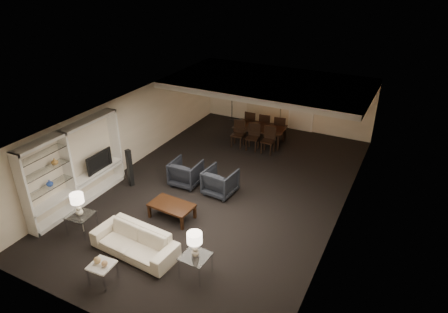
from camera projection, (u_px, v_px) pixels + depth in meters
floor at (224, 188)px, 12.33m from camera, size 11.00×11.00×0.00m
ceiling at (224, 112)px, 11.19m from camera, size 7.00×11.00×0.02m
wall_back at (286, 98)px, 16.12m from camera, size 7.00×0.02×2.50m
wall_front at (89, 270)px, 7.39m from camera, size 7.00×0.02×2.50m
wall_left at (130, 131)px, 13.17m from camera, size 0.02×11.00×2.50m
wall_right at (344, 179)px, 10.34m from camera, size 0.02×11.00×2.50m
ceiling_soffit at (269, 83)px, 14.01m from camera, size 7.00×4.00×0.20m
curtains at (264, 97)px, 16.44m from camera, size 1.50×0.12×2.40m
door at (302, 106)px, 15.90m from camera, size 0.90×0.05×2.10m
painting at (339, 99)px, 15.10m from camera, size 0.95×0.04×0.65m
media_unit at (75, 167)px, 11.07m from camera, size 0.38×3.40×2.35m
pendant_light at (276, 98)px, 14.10m from camera, size 0.52×0.52×0.24m
sofa at (135, 242)px, 9.55m from camera, size 2.23×1.01×0.63m
coffee_table at (172, 211)px, 10.87m from camera, size 1.23×0.76×0.43m
armchair_left at (186, 173)px, 12.37m from camera, size 0.89×0.91×0.81m
armchair_right at (220, 182)px, 11.89m from camera, size 0.93×0.95×0.81m
side_table_left at (82, 224)px, 10.26m from camera, size 0.66×0.66×0.56m
side_table_right at (196, 265)px, 8.88m from camera, size 0.61×0.61×0.56m
table_lamp_left at (78, 205)px, 9.99m from camera, size 0.34×0.34×0.62m
table_lamp_right at (195, 245)px, 8.61m from camera, size 0.37×0.37×0.62m
marble_table at (103, 273)px, 8.71m from camera, size 0.52×0.52×0.50m
gold_gourd_a at (97, 260)px, 8.60m from camera, size 0.16×0.16×0.16m
gold_gourd_b at (105, 263)px, 8.52m from camera, size 0.14×0.14×0.14m
television at (97, 161)px, 11.74m from camera, size 0.97×0.13×0.56m
vase_blue at (50, 183)px, 10.36m from camera, size 0.18×0.18×0.18m
vase_amber at (55, 161)px, 10.36m from camera, size 0.18×0.18×0.18m
floor_speaker at (130, 168)px, 12.20m from camera, size 0.17×0.17×1.23m
dining_table at (259, 135)px, 15.11m from camera, size 1.96×1.19×0.66m
chair_nl at (238, 134)px, 14.76m from camera, size 0.50×0.50×0.98m
chair_nm at (253, 137)px, 14.52m from camera, size 0.50×0.50×0.98m
chair_nr at (268, 141)px, 14.28m from camera, size 0.47×0.47×0.98m
chair_fl at (252, 122)px, 15.79m from camera, size 0.46×0.46×0.98m
chair_fm at (266, 125)px, 15.55m from camera, size 0.48×0.48×0.98m
chair_fr at (280, 128)px, 15.31m from camera, size 0.51×0.51×0.98m
floor_lamp at (232, 103)px, 17.01m from camera, size 0.29×0.29×1.55m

